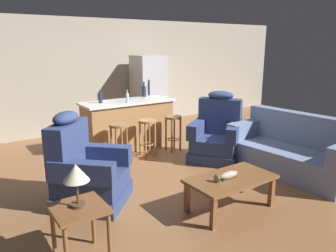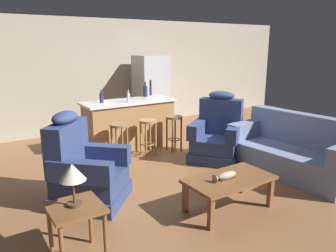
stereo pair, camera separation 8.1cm
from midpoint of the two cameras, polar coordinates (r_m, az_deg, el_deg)
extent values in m
plane|color=brown|center=(5.52, 0.15, -7.32)|extent=(12.00, 12.00, 0.00)
cube|color=#A89E89|center=(7.97, -12.45, 8.60)|extent=(12.00, 0.05, 2.60)
cube|color=brown|center=(4.15, 11.18, -9.08)|extent=(1.10, 0.60, 0.04)
cube|color=brown|center=(3.78, 8.13, -14.91)|extent=(0.06, 0.06, 0.38)
cube|color=brown|center=(4.42, 17.91, -10.96)|extent=(0.06, 0.06, 0.38)
cube|color=brown|center=(4.10, 3.61, -12.30)|extent=(0.06, 0.06, 0.38)
cube|color=brown|center=(4.71, 13.34, -9.10)|extent=(0.06, 0.06, 0.38)
cube|color=#4C3823|center=(4.10, 10.80, -8.94)|extent=(0.22, 0.07, 0.01)
ellipsoid|color=tan|center=(4.08, 10.82, -8.44)|extent=(0.28, 0.09, 0.09)
cone|color=tan|center=(3.97, 9.03, -9.00)|extent=(0.06, 0.10, 0.10)
cube|color=#707FA3|center=(5.59, 20.61, -6.86)|extent=(1.00, 1.96, 0.20)
cube|color=#707FA3|center=(5.53, 20.79, -4.82)|extent=(1.00, 1.96, 0.22)
cube|color=#707FA3|center=(5.70, 22.80, -0.58)|extent=(0.36, 1.91, 0.52)
cube|color=#707FA3|center=(5.91, 14.00, -0.58)|extent=(0.85, 0.27, 0.28)
cube|color=navy|center=(4.48, -12.56, -11.69)|extent=(1.19, 1.19, 0.18)
cube|color=navy|center=(4.39, -12.71, -9.22)|extent=(1.10, 1.10, 0.24)
cube|color=navy|center=(4.37, -16.64, -3.45)|extent=(0.70, 0.71, 0.64)
ellipsoid|color=navy|center=(4.27, -17.00, 1.41)|extent=(0.51, 0.52, 0.16)
cube|color=navy|center=(4.58, -11.03, -4.80)|extent=(0.70, 0.68, 0.26)
cube|color=navy|center=(4.01, -14.49, -7.74)|extent=(0.70, 0.68, 0.26)
cube|color=navy|center=(5.93, 8.68, -5.00)|extent=(1.17, 1.17, 0.18)
cube|color=navy|center=(5.87, 8.76, -3.06)|extent=(1.09, 1.08, 0.24)
cube|color=navy|center=(6.04, 9.56, 1.71)|extent=(0.63, 0.76, 0.64)
ellipsoid|color=navy|center=(5.97, 9.71, 5.28)|extent=(0.48, 0.53, 0.16)
cube|color=navy|center=(5.72, 12.02, -1.05)|extent=(0.76, 0.61, 0.26)
cube|color=navy|center=(5.86, 5.66, -0.45)|extent=(0.76, 0.61, 0.26)
cube|color=brown|center=(3.22, -15.12, -13.58)|extent=(0.48, 0.48, 0.04)
cylinder|color=brown|center=(3.25, -10.09, -18.68)|extent=(0.04, 0.04, 0.52)
cylinder|color=brown|center=(3.48, -19.17, -16.94)|extent=(0.04, 0.04, 0.52)
cylinder|color=brown|center=(3.57, -12.74, -15.59)|extent=(0.04, 0.04, 0.52)
cylinder|color=#4C3823|center=(3.22, -15.24, -12.96)|extent=(0.14, 0.14, 0.03)
cylinder|color=#4C3823|center=(3.16, -15.39, -10.94)|extent=(0.02, 0.02, 0.22)
cone|color=beige|center=(3.09, -15.62, -7.73)|extent=(0.24, 0.24, 0.16)
cube|color=#9E7042|center=(6.50, -6.41, 0.11)|extent=(1.71, 0.63, 0.91)
cube|color=silver|center=(6.40, -6.53, 4.24)|extent=(1.80, 0.70, 0.04)
cylinder|color=olive|center=(5.68, -8.15, 0.16)|extent=(0.32, 0.32, 0.04)
torus|color=olive|center=(5.80, -8.00, -4.06)|extent=(0.23, 0.23, 0.02)
cylinder|color=olive|center=(5.65, -8.51, -3.53)|extent=(0.04, 0.04, 0.64)
cylinder|color=olive|center=(5.73, -6.69, -3.21)|extent=(0.04, 0.04, 0.64)
cylinder|color=olive|center=(5.82, -9.34, -3.02)|extent=(0.04, 0.04, 0.64)
cylinder|color=olive|center=(5.90, -7.57, -2.72)|extent=(0.04, 0.04, 0.64)
cylinder|color=#A87A47|center=(5.94, -3.14, 0.89)|extent=(0.32, 0.32, 0.04)
torus|color=#A87A47|center=(6.06, -3.08, -3.17)|extent=(0.23, 0.23, 0.02)
cylinder|color=#A87A47|center=(5.90, -3.44, -2.64)|extent=(0.04, 0.04, 0.64)
cylinder|color=#A87A47|center=(5.99, -1.78, -2.34)|extent=(0.04, 0.04, 0.64)
cylinder|color=#A87A47|center=(6.06, -4.39, -2.18)|extent=(0.04, 0.04, 0.64)
cylinder|color=#A87A47|center=(6.16, -2.76, -1.90)|extent=(0.04, 0.04, 0.64)
cylinder|color=olive|center=(6.24, 1.43, 1.55)|extent=(0.32, 0.32, 0.04)
torus|color=olive|center=(6.35, 1.40, -2.33)|extent=(0.23, 0.23, 0.02)
cylinder|color=olive|center=(6.19, 1.17, -1.81)|extent=(0.04, 0.04, 0.64)
cylinder|color=olive|center=(6.30, 2.67, -1.53)|extent=(0.04, 0.04, 0.64)
cylinder|color=olive|center=(6.35, 0.15, -1.39)|extent=(0.04, 0.04, 0.64)
cylinder|color=olive|center=(6.46, 1.63, -1.13)|extent=(0.04, 0.04, 0.64)
cube|color=#B7B7BC|center=(8.02, -2.74, 5.92)|extent=(0.70, 0.66, 1.76)
cylinder|color=#333338|center=(7.61, -2.65, 6.15)|extent=(0.02, 0.02, 0.50)
cylinder|color=silver|center=(6.20, -6.54, 4.88)|extent=(0.06, 0.06, 0.16)
cylinder|color=silver|center=(6.18, -6.57, 5.96)|extent=(0.02, 0.02, 0.07)
cylinder|color=#23284C|center=(6.23, -11.15, 4.77)|extent=(0.07, 0.07, 0.17)
cylinder|color=#23284C|center=(6.21, -11.20, 5.86)|extent=(0.03, 0.03, 0.07)
cylinder|color=#23284C|center=(6.84, -3.63, 6.02)|extent=(0.09, 0.09, 0.22)
cylinder|color=#23284C|center=(6.82, -3.65, 7.30)|extent=(0.03, 0.03, 0.09)
camera|label=1|loc=(0.04, -89.55, 0.11)|focal=35.00mm
camera|label=2|loc=(0.04, 90.45, -0.11)|focal=35.00mm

